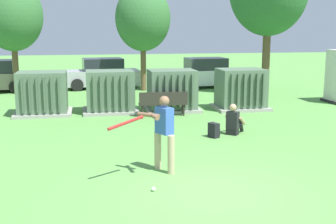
% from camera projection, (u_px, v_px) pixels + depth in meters
% --- Properties ---
extents(ground_plane, '(96.00, 96.00, 0.00)m').
position_uv_depth(ground_plane, '(216.00, 193.00, 8.75)').
color(ground_plane, '#5B9947').
extents(transformer_west, '(2.10, 1.70, 1.62)m').
position_uv_depth(transformer_west, '(43.00, 94.00, 16.63)').
color(transformer_west, '#9E9B93').
rests_on(transformer_west, ground).
extents(transformer_mid_west, '(2.10, 1.70, 1.62)m').
position_uv_depth(transformer_mid_west, '(110.00, 92.00, 17.08)').
color(transformer_mid_west, '#9E9B93').
rests_on(transformer_mid_west, ground).
extents(transformer_mid_east, '(2.10, 1.70, 1.62)m').
position_uv_depth(transformer_mid_east, '(172.00, 91.00, 17.39)').
color(transformer_mid_east, '#9E9B93').
rests_on(transformer_mid_east, ground).
extents(transformer_east, '(2.10, 1.70, 1.62)m').
position_uv_depth(transformer_east, '(241.00, 90.00, 17.76)').
color(transformer_east, '#9E9B93').
rests_on(transformer_east, ground).
extents(park_bench, '(1.82, 0.48, 0.92)m').
position_uv_depth(park_bench, '(163.00, 102.00, 16.36)').
color(park_bench, '#2D2823').
rests_on(park_bench, ground).
extents(batter, '(1.51, 1.03, 1.74)m').
position_uv_depth(batter, '(162.00, 130.00, 9.91)').
color(batter, tan).
rests_on(batter, ground).
extents(sports_ball, '(0.09, 0.09, 0.09)m').
position_uv_depth(sports_ball, '(153.00, 189.00, 8.86)').
color(sports_ball, white).
rests_on(sports_ball, ground).
extents(seated_spectator, '(0.72, 0.76, 0.96)m').
position_uv_depth(seated_spectator, '(234.00, 122.00, 13.60)').
color(seated_spectator, black).
rests_on(seated_spectator, ground).
extents(backpack, '(0.35, 0.38, 0.44)m').
position_uv_depth(backpack, '(214.00, 130.00, 13.21)').
color(backpack, black).
rests_on(backpack, ground).
extents(tree_left, '(2.91, 2.91, 5.55)m').
position_uv_depth(tree_left, '(12.00, 16.00, 21.39)').
color(tree_left, brown).
rests_on(tree_left, ground).
extents(tree_center_left, '(2.83, 2.83, 5.40)m').
position_uv_depth(tree_center_left, '(143.00, 18.00, 22.59)').
color(tree_center_left, brown).
rests_on(tree_center_left, ground).
extents(parked_car_left_of_center, '(4.32, 2.17, 1.62)m').
position_uv_depth(parked_car_left_of_center, '(101.00, 74.00, 24.02)').
color(parked_car_left_of_center, '#B2B2B7').
rests_on(parked_car_left_of_center, ground).
extents(parked_car_right_of_center, '(4.28, 2.07, 1.62)m').
position_uv_depth(parked_car_right_of_center, '(204.00, 74.00, 24.38)').
color(parked_car_right_of_center, silver).
rests_on(parked_car_right_of_center, ground).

